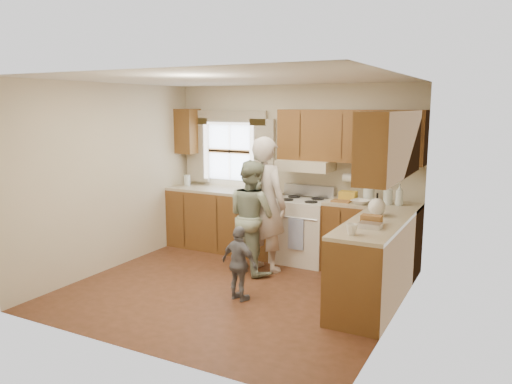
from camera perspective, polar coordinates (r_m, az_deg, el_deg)
The scene contains 6 objects.
room at distance 5.84m, azimuth -2.69°, elevation 0.45°, with size 3.80×3.80×3.80m.
kitchen_fixtures at distance 6.61m, azimuth 6.69°, elevation -2.13°, with size 3.80×2.25×2.15m.
stove at distance 7.14m, azimuth 5.31°, elevation -4.28°, with size 0.76×0.67×1.07m.
woman_left at distance 6.64m, azimuth 1.07°, elevation -1.43°, with size 0.66×0.43×1.81m, color beige.
woman_right at distance 6.61m, azimuth -0.41°, elevation -2.83°, with size 0.73×0.57×1.51m, color #213628.
child at distance 5.72m, azimuth -1.90°, elevation -8.18°, with size 0.51×0.21×0.87m, color slate.
Camera 1 is at (2.92, -4.97, 2.21)m, focal length 35.00 mm.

